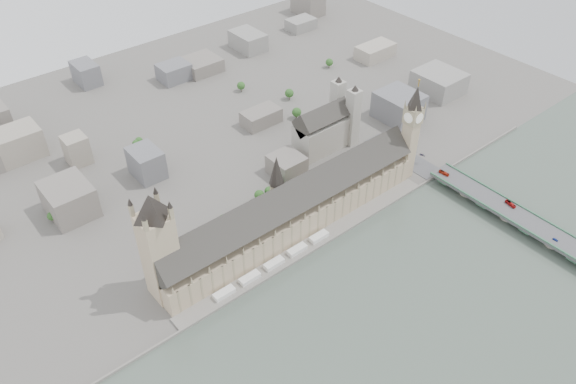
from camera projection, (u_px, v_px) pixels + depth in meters
ground at (305, 241)px, 490.96m from camera, size 900.00×900.00×0.00m
river_thames at (459, 368)px, 392.71m from camera, size 600.00×600.00×0.00m
embankment_wall at (316, 249)px, 481.07m from camera, size 600.00×1.50×3.00m
river_terrace at (311, 245)px, 485.86m from camera, size 270.00×15.00×2.00m
terrace_tents at (274, 263)px, 464.62m from camera, size 118.00×7.00×4.00m
palace_of_westminster at (291, 210)px, 488.25m from camera, size 265.00×40.73×55.44m
elizabeth_tower at (412, 126)px, 526.50m from camera, size 17.00×17.00×107.50m
victoria_tower at (158, 242)px, 411.46m from camera, size 30.00×30.00×100.00m
central_tower at (277, 179)px, 464.69m from camera, size 13.00×13.00×48.00m
westminster_bridge at (501, 210)px, 515.10m from camera, size 25.00×325.00×10.25m
bridge_parapets at (546, 231)px, 484.98m from camera, size 25.00×235.00×1.15m
westminster_abbey at (326, 127)px, 586.01m from camera, size 68.00×36.00×64.00m
city_skyline_inland at (162, 109)px, 624.76m from camera, size 720.00×360.00×38.00m
park_trees at (254, 204)px, 517.01m from camera, size 110.00×30.00×15.00m
red_bus_north at (444, 173)px, 546.87m from camera, size 3.27×11.01×3.03m
red_bus_south at (510, 204)px, 511.08m from camera, size 4.68×11.52×3.13m
car_blue at (556, 240)px, 476.36m from camera, size 2.17×4.74×1.58m
car_approach at (422, 155)px, 571.38m from camera, size 4.46×6.12×1.65m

